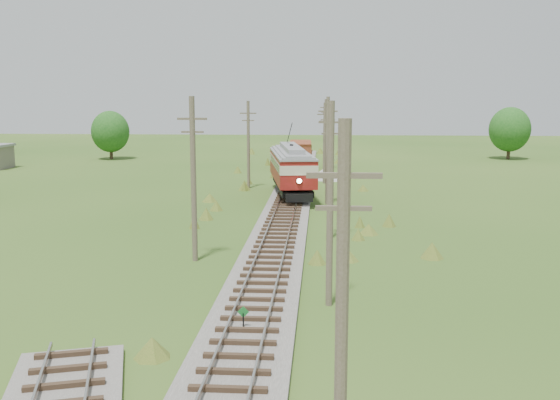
# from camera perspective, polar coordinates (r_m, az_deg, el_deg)

# --- Properties ---
(ground) EXTENTS (260.00, 260.00, 0.00)m
(ground) POSITION_cam_1_polar(r_m,az_deg,el_deg) (23.06, -3.34, -13.43)
(ground) COLOR #2B5118
(ground) RESTS_ON ground
(railbed_main) EXTENTS (3.60, 96.00, 0.57)m
(railbed_main) POSITION_cam_1_polar(r_m,az_deg,el_deg) (55.84, 1.00, 0.36)
(railbed_main) COLOR #605B54
(railbed_main) RESTS_ON ground
(switch_marker) EXTENTS (0.45, 0.06, 1.08)m
(switch_marker) POSITION_cam_1_polar(r_m,az_deg,el_deg) (24.24, -3.38, -10.67)
(switch_marker) COLOR black
(switch_marker) RESTS_ON ground
(streetcar) EXTENTS (5.00, 13.62, 6.17)m
(streetcar) POSITION_cam_1_polar(r_m,az_deg,el_deg) (56.49, 1.06, 3.15)
(streetcar) COLOR black
(streetcar) RESTS_ON ground
(gondola) EXTENTS (2.97, 8.43, 2.77)m
(gondola) POSITION_cam_1_polar(r_m,az_deg,el_deg) (80.03, 1.88, 4.43)
(gondola) COLOR black
(gondola) RESTS_ON ground
(gravel_pile) EXTENTS (3.65, 3.87, 1.33)m
(gravel_pile) POSITION_cam_1_polar(r_m,az_deg,el_deg) (68.72, 4.26, 2.39)
(gravel_pile) COLOR gray
(gravel_pile) RESTS_ON ground
(utility_pole_r_0) EXTENTS (1.60, 0.30, 8.50)m
(utility_pole_r_0) POSITION_cam_1_polar(r_m,az_deg,el_deg) (13.86, 5.68, -9.86)
(utility_pole_r_0) COLOR brown
(utility_pole_r_0) RESTS_ON ground
(utility_pole_r_1) EXTENTS (0.30, 0.30, 8.80)m
(utility_pole_r_1) POSITION_cam_1_polar(r_m,az_deg,el_deg) (26.48, 4.60, -0.51)
(utility_pole_r_1) COLOR brown
(utility_pole_r_1) RESTS_ON ground
(utility_pole_r_2) EXTENTS (1.60, 0.30, 8.60)m
(utility_pole_r_2) POSITION_cam_1_polar(r_m,az_deg,el_deg) (39.35, 4.66, 2.76)
(utility_pole_r_2) COLOR brown
(utility_pole_r_2) RESTS_ON ground
(utility_pole_r_3) EXTENTS (1.60, 0.30, 9.00)m
(utility_pole_r_3) POSITION_cam_1_polar(r_m,az_deg,el_deg) (52.26, 4.36, 4.61)
(utility_pole_r_3) COLOR brown
(utility_pole_r_3) RESTS_ON ground
(utility_pole_r_4) EXTENTS (1.60, 0.30, 8.40)m
(utility_pole_r_4) POSITION_cam_1_polar(r_m,az_deg,el_deg) (65.25, 4.09, 5.29)
(utility_pole_r_4) COLOR brown
(utility_pole_r_4) RESTS_ON ground
(utility_pole_r_5) EXTENTS (1.60, 0.30, 8.90)m
(utility_pole_r_5) POSITION_cam_1_polar(r_m,az_deg,el_deg) (78.21, 4.35, 6.14)
(utility_pole_r_5) COLOR brown
(utility_pole_r_5) RESTS_ON ground
(utility_pole_r_6) EXTENTS (1.60, 0.30, 8.70)m
(utility_pole_r_6) POSITION_cam_1_polar(r_m,az_deg,el_deg) (91.19, 4.16, 6.54)
(utility_pole_r_6) COLOR brown
(utility_pole_r_6) RESTS_ON ground
(utility_pole_l_a) EXTENTS (1.60, 0.30, 9.00)m
(utility_pole_l_a) POSITION_cam_1_polar(r_m,az_deg,el_deg) (34.07, -7.92, 2.02)
(utility_pole_l_a) COLOR brown
(utility_pole_l_a) RESTS_ON ground
(utility_pole_l_b) EXTENTS (1.60, 0.30, 8.60)m
(utility_pole_l_b) POSITION_cam_1_polar(r_m,az_deg,el_deg) (61.67, -2.91, 5.16)
(utility_pole_l_b) COLOR brown
(utility_pole_l_b) RESTS_ON ground
(tree_mid_a) EXTENTS (5.46, 5.46, 7.03)m
(tree_mid_a) POSITION_cam_1_polar(r_m,az_deg,el_deg) (94.36, -15.26, 6.05)
(tree_mid_a) COLOR #38281C
(tree_mid_a) RESTS_ON ground
(tree_mid_b) EXTENTS (5.88, 5.88, 7.57)m
(tree_mid_b) POSITION_cam_1_polar(r_m,az_deg,el_deg) (97.11, 20.27, 6.07)
(tree_mid_b) COLOR #38281C
(tree_mid_b) RESTS_ON ground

